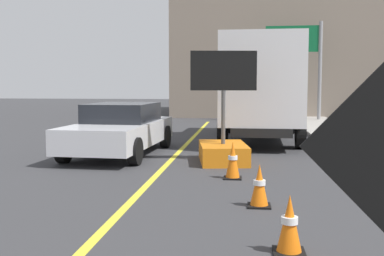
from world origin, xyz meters
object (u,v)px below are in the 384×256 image
arrow_board_trailer (223,143)px  pickup_car (120,129)px  traffic_cone_near_sign (289,225)px  traffic_cone_far_lane (233,160)px  highway_guide_sign (304,53)px  traffic_cone_mid_lane (259,186)px  box_truck (261,87)px

arrow_board_trailer → pickup_car: 3.01m
arrow_board_trailer → traffic_cone_near_sign: size_ratio=4.00×
traffic_cone_near_sign → traffic_cone_far_lane: size_ratio=0.89×
highway_guide_sign → traffic_cone_mid_lane: 17.47m
arrow_board_trailer → box_truck: (1.07, 4.56, 1.34)m
pickup_car → traffic_cone_mid_lane: 6.31m
box_truck → traffic_cone_far_lane: box_truck is taller
highway_guide_sign → traffic_cone_far_lane: bearing=-102.0°
traffic_cone_near_sign → traffic_cone_far_lane: 4.24m
pickup_car → traffic_cone_far_lane: (3.12, -3.03, -0.33)m
arrow_board_trailer → pickup_car: size_ratio=0.55×
box_truck → traffic_cone_far_lane: (-0.78, -6.58, -1.45)m
traffic_cone_mid_lane → arrow_board_trailer: bearing=100.2°
box_truck → pickup_car: bearing=-137.7°
traffic_cone_mid_lane → traffic_cone_far_lane: size_ratio=0.89×
box_truck → traffic_cone_mid_lane: (-0.32, -8.73, -1.49)m
arrow_board_trailer → traffic_cone_near_sign: arrow_board_trailer is taller
arrow_board_trailer → pickup_car: (-2.83, 1.00, 0.22)m
pickup_car → highway_guide_sign: 13.64m
highway_guide_sign → traffic_cone_mid_lane: bearing=-99.0°
traffic_cone_far_lane → pickup_car: bearing=135.8°
highway_guide_sign → arrow_board_trailer: bearing=-105.0°
arrow_board_trailer → traffic_cone_far_lane: bearing=-81.9°
arrow_board_trailer → traffic_cone_far_lane: 2.05m
box_truck → traffic_cone_near_sign: size_ratio=10.16×
highway_guide_sign → traffic_cone_far_lane: size_ratio=6.63×
box_truck → highway_guide_sign: (2.37, 8.25, 1.60)m
arrow_board_trailer → traffic_cone_near_sign: bearing=-80.6°
pickup_car → traffic_cone_far_lane: pickup_car is taller
traffic_cone_near_sign → traffic_cone_mid_lane: (-0.27, 2.03, -0.00)m
traffic_cone_near_sign → box_truck: bearing=89.8°
arrow_board_trailer → highway_guide_sign: 13.59m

